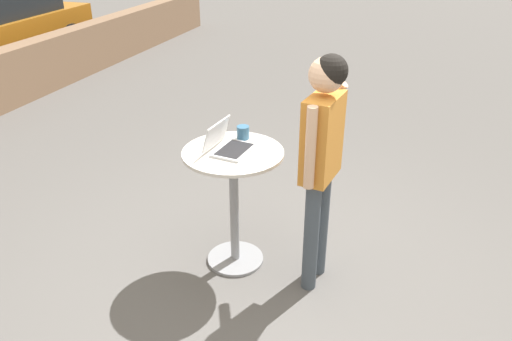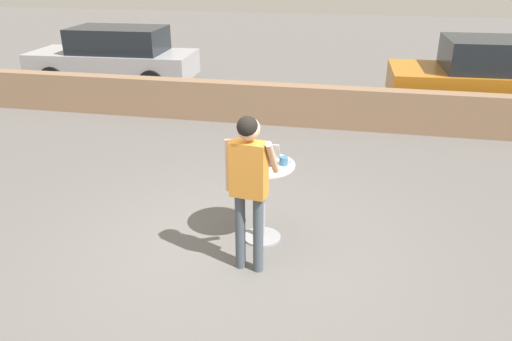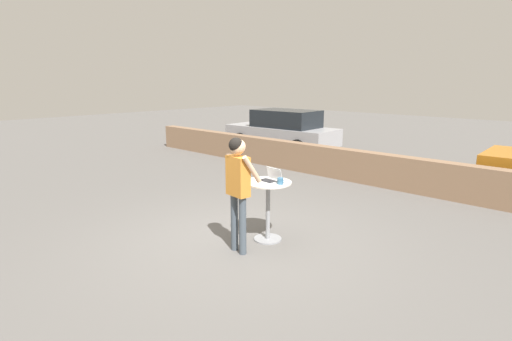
{
  "view_description": "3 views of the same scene",
  "coord_description": "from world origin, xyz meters",
  "px_view_note": "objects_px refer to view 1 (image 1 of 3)",
  "views": [
    {
      "loc": [
        -2.76,
        -0.85,
        2.52
      ],
      "look_at": [
        0.03,
        0.13,
        0.99
      ],
      "focal_mm": 35.0,
      "sensor_mm": 36.0,
      "label": 1
    },
    {
      "loc": [
        1.28,
        -4.75,
        3.19
      ],
      "look_at": [
        0.27,
        0.06,
        1.04
      ],
      "focal_mm": 35.0,
      "sensor_mm": 36.0,
      "label": 2
    },
    {
      "loc": [
        4.31,
        -4.2,
        2.56
      ],
      "look_at": [
        0.23,
        0.17,
        1.19
      ],
      "focal_mm": 28.0,
      "sensor_mm": 36.0,
      "label": 3
    }
  ],
  "objects_px": {
    "coffee_mug": "(243,132)",
    "standing_person": "(322,147)",
    "laptop": "(228,145)",
    "cafe_table": "(234,189)"
  },
  "relations": [
    {
      "from": "coffee_mug",
      "to": "standing_person",
      "type": "relative_size",
      "value": 0.08
    },
    {
      "from": "coffee_mug",
      "to": "standing_person",
      "type": "height_order",
      "value": "standing_person"
    },
    {
      "from": "laptop",
      "to": "coffee_mug",
      "type": "distance_m",
      "value": 0.24
    },
    {
      "from": "laptop",
      "to": "standing_person",
      "type": "relative_size",
      "value": 0.2
    },
    {
      "from": "cafe_table",
      "to": "laptop",
      "type": "bearing_deg",
      "value": 82.46
    },
    {
      "from": "laptop",
      "to": "standing_person",
      "type": "xyz_separation_m",
      "value": [
        -0.02,
        -0.69,
        0.1
      ]
    },
    {
      "from": "coffee_mug",
      "to": "standing_person",
      "type": "distance_m",
      "value": 0.72
    },
    {
      "from": "cafe_table",
      "to": "coffee_mug",
      "type": "distance_m",
      "value": 0.44
    },
    {
      "from": "coffee_mug",
      "to": "standing_person",
      "type": "bearing_deg",
      "value": -111.13
    },
    {
      "from": "cafe_table",
      "to": "laptop",
      "type": "height_order",
      "value": "laptop"
    }
  ]
}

